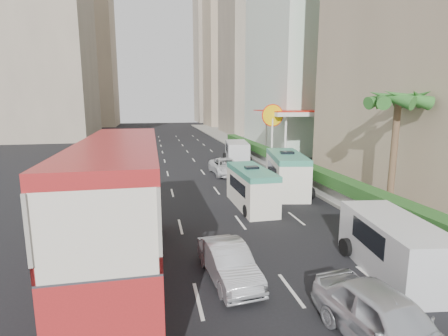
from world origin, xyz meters
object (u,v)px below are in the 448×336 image
object	(u,v)px
car_silver_lane_a	(228,279)
minibus_far	(286,173)
van_asset	(226,174)
double_decker_bus	(122,212)
shell_station	(293,136)
panel_van_near	(393,246)
palm_tree	(393,158)
panel_van_far	(237,152)
minibus_near	(251,188)

from	to	relation	value
car_silver_lane_a	minibus_far	world-z (taller)	minibus_far
car_silver_lane_a	van_asset	bearing A→B (deg)	72.17
minibus_far	double_decker_bus	bearing A→B (deg)	-123.15
shell_station	panel_van_near	bearing A→B (deg)	-104.10
palm_tree	panel_van_far	bearing A→B (deg)	100.76
double_decker_bus	van_asset	bearing A→B (deg)	66.95
double_decker_bus	panel_van_near	size ratio (longest dim) A/B	2.12
double_decker_bus	panel_van_far	size ratio (longest dim) A/B	2.03
van_asset	minibus_far	world-z (taller)	minibus_far
double_decker_bus	minibus_far	bearing A→B (deg)	45.66
panel_van_near	palm_tree	xyz separation A→B (m)	(3.96, 5.54, 2.34)
car_silver_lane_a	minibus_far	distance (m)	13.43
minibus_far	panel_van_near	world-z (taller)	minibus_far
van_asset	shell_station	bearing A→B (deg)	30.07
minibus_far	van_asset	bearing A→B (deg)	124.04
double_decker_bus	panel_van_far	distance (m)	25.91
van_asset	car_silver_lane_a	bearing A→B (deg)	-103.98
shell_station	van_asset	bearing A→B (deg)	-147.68
minibus_near	panel_van_near	world-z (taller)	minibus_near
car_silver_lane_a	minibus_far	size ratio (longest dim) A/B	0.64
car_silver_lane_a	shell_station	bearing A→B (deg)	56.55
double_decker_bus	minibus_far	size ratio (longest dim) A/B	1.76
car_silver_lane_a	panel_van_near	xyz separation A→B (m)	(6.18, -0.69, 1.04)
van_asset	panel_van_far	bearing A→B (deg)	65.61
van_asset	minibus_near	size ratio (longest dim) A/B	0.93
panel_van_far	shell_station	distance (m)	6.26
car_silver_lane_a	shell_station	world-z (taller)	shell_station
shell_station	palm_tree	bearing A→B (deg)	-96.60
double_decker_bus	shell_station	world-z (taller)	shell_station
double_decker_bus	minibus_near	xyz separation A→B (m)	(6.97, 7.66, -1.33)
palm_tree	minibus_far	bearing A→B (deg)	116.83
car_silver_lane_a	palm_tree	xyz separation A→B (m)	(10.14, 4.84, 3.38)
minibus_near	palm_tree	distance (m)	8.05
van_asset	shell_station	xyz separation A→B (m)	(8.50, 5.38, 2.75)
van_asset	palm_tree	size ratio (longest dim) A/B	0.78
double_decker_bus	car_silver_lane_a	xyz separation A→B (m)	(3.66, -0.84, -2.53)
double_decker_bus	palm_tree	bearing A→B (deg)	16.16
panel_van_far	car_silver_lane_a	bearing A→B (deg)	-96.16
double_decker_bus	van_asset	distance (m)	19.32
panel_van_far	shell_station	world-z (taller)	shell_station
minibus_far	panel_van_near	size ratio (longest dim) A/B	1.21
van_asset	panel_van_near	size ratio (longest dim) A/B	0.97
minibus_far	palm_tree	xyz separation A→B (m)	(3.37, -6.67, 1.99)
minibus_far	palm_tree	distance (m)	7.73
van_asset	double_decker_bus	bearing A→B (deg)	-115.29
panel_van_near	minibus_far	bearing A→B (deg)	95.29
van_asset	panel_van_near	distance (m)	19.33
car_silver_lane_a	panel_van_near	distance (m)	6.30
minibus_near	panel_van_far	xyz separation A→B (m)	(3.06, 16.18, -0.12)
panel_van_far	palm_tree	size ratio (longest dim) A/B	0.85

